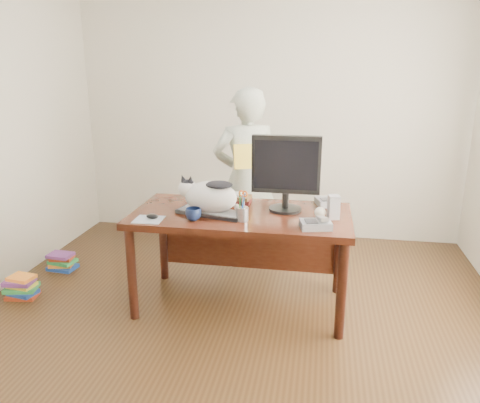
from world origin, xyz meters
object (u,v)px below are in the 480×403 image
object	(u,v)px
calculator	(326,202)
speaker	(334,207)
book_pile_a	(22,287)
phone	(316,224)
desk	(243,228)
monitor	(286,169)
book_pile_b	(62,262)
coffee_mug	(193,214)
book_stack	(238,199)
mouse	(152,216)
baseball	(320,213)
person	(246,179)
cat	(209,195)
keyboard	(211,212)
pen_cup	(242,212)

from	to	relation	value
calculator	speaker	bearing A→B (deg)	-98.45
book_pile_a	phone	bearing A→B (deg)	-1.14
desk	speaker	world-z (taller)	speaker
monitor	book_pile_b	xyz separation A→B (m)	(-2.03, 0.26, -1.00)
phone	coffee_mug	bearing A→B (deg)	166.25
book_stack	calculator	distance (m)	0.69
mouse	monitor	bearing A→B (deg)	19.23
book_pile_a	baseball	bearing A→B (deg)	4.19
desk	monitor	bearing A→B (deg)	2.95
monitor	book_pile_a	size ratio (longest dim) A/B	2.09
calculator	person	world-z (taller)	person
cat	calculator	bearing A→B (deg)	39.10
baseball	calculator	distance (m)	0.34
desk	book_stack	size ratio (longest dim) A/B	7.48
desk	phone	world-z (taller)	phone
coffee_mug	book_pile_b	bearing A→B (deg)	157.86
person	book_pile_b	xyz separation A→B (m)	(-1.63, -0.42, -0.74)
book_stack	monitor	bearing A→B (deg)	-17.59
keyboard	speaker	size ratio (longest dim) A/B	3.20
phone	person	world-z (taller)	person
pen_cup	book_stack	distance (m)	0.44
cat	monitor	size ratio (longest dim) A/B	0.88
keyboard	coffee_mug	size ratio (longest dim) A/B	4.82
speaker	calculator	bearing A→B (deg)	86.12
mouse	person	world-z (taller)	person
mouse	baseball	bearing A→B (deg)	9.06
phone	calculator	bearing A→B (deg)	71.05
calculator	person	xyz separation A→B (m)	(-0.71, 0.47, 0.04)
book_pile_a	pen_cup	bearing A→B (deg)	0.72
mouse	calculator	xyz separation A→B (m)	(1.21, 0.56, 0.00)
keyboard	person	size ratio (longest dim) A/B	0.33
monitor	calculator	bearing A→B (deg)	35.39
baseball	book_stack	size ratio (longest dim) A/B	0.38
phone	book_stack	distance (m)	0.79
cat	book_pile_a	world-z (taller)	cat
monitor	desk	bearing A→B (deg)	-176.78
keyboard	calculator	size ratio (longest dim) A/B	2.51
coffee_mug	baseball	distance (m)	0.90
pen_cup	calculator	world-z (taller)	pen_cup
coffee_mug	desk	bearing A→B (deg)	45.47
calculator	desk	bearing A→B (deg)	-177.29
desk	speaker	size ratio (longest dim) A/B	9.57
speaker	book_pile_a	distance (m)	2.54
phone	speaker	world-z (taller)	speaker
book_stack	calculator	xyz separation A→B (m)	(0.68, 0.06, -0.01)
cat	calculator	distance (m)	0.93
keyboard	book_pile_b	distance (m)	1.72
keyboard	phone	size ratio (longest dim) A/B	2.35
desk	coffee_mug	bearing A→B (deg)	-134.53
desk	coffee_mug	xyz separation A→B (m)	(-0.30, -0.31, 0.19)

